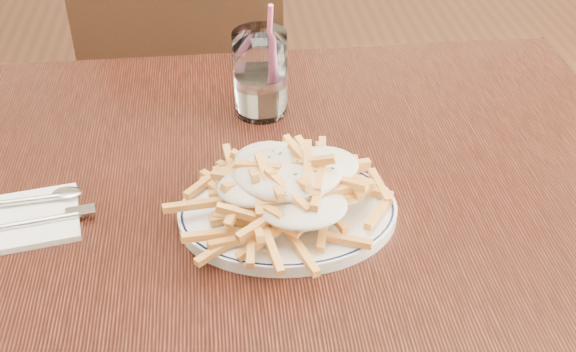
{
  "coord_description": "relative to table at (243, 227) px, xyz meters",
  "views": [
    {
      "loc": [
        -0.02,
        -0.8,
        1.37
      ],
      "look_at": [
        0.06,
        -0.08,
        0.82
      ],
      "focal_mm": 45.0,
      "sensor_mm": 36.0,
      "label": 1
    }
  ],
  "objects": [
    {
      "name": "table",
      "position": [
        0.0,
        0.0,
        0.0
      ],
      "size": [
        1.2,
        0.8,
        0.75
      ],
      "color": "black",
      "rests_on": "ground"
    },
    {
      "name": "chair_far",
      "position": [
        -0.09,
        0.76,
        -0.12
      ],
      "size": [
        0.48,
        0.48,
        0.98
      ],
      "color": "black",
      "rests_on": "ground"
    },
    {
      "name": "fries_plate",
      "position": [
        0.06,
        -0.08,
        0.09
      ],
      "size": [
        0.33,
        0.3,
        0.02
      ],
      "color": "white",
      "rests_on": "table"
    },
    {
      "name": "loaded_fries",
      "position": [
        0.06,
        -0.08,
        0.14
      ],
      "size": [
        0.28,
        0.23,
        0.08
      ],
      "color": "gold",
      "rests_on": "fries_plate"
    },
    {
      "name": "napkin",
      "position": [
        -0.31,
        -0.05,
        0.08
      ],
      "size": [
        0.19,
        0.14,
        0.01
      ],
      "primitive_type": "cube",
      "rotation": [
        0.0,
        0.0,
        0.17
      ],
      "color": "white",
      "rests_on": "table"
    },
    {
      "name": "cutlery",
      "position": [
        -0.31,
        -0.05,
        0.09
      ],
      "size": [
        0.21,
        0.1,
        0.01
      ],
      "color": "silver",
      "rests_on": "napkin"
    },
    {
      "name": "water_glass",
      "position": [
        0.04,
        0.19,
        0.14
      ],
      "size": [
        0.08,
        0.08,
        0.19
      ],
      "color": "white",
      "rests_on": "table"
    }
  ]
}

